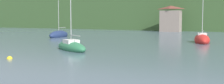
# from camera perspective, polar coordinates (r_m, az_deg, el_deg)

# --- Properties ---
(shore_building_west) EXTENTS (7.19, 3.58, 8.92)m
(shore_building_west) POSITION_cam_1_polar(r_m,az_deg,el_deg) (95.34, 12.24, 4.74)
(shore_building_west) COLOR gray
(shore_building_west) RESTS_ON ground_plane
(sailboat_mid_0) EXTENTS (7.76, 5.55, 11.32)m
(sailboat_mid_0) POSITION_cam_1_polar(r_m,az_deg,el_deg) (36.87, -8.59, -1.02)
(sailboat_mid_0) COLOR #2D754C
(sailboat_mid_0) RESTS_ON ground_plane
(sailboat_far_2) EXTENTS (3.72, 8.02, 11.10)m
(sailboat_far_2) POSITION_cam_1_polar(r_m,az_deg,el_deg) (65.22, -11.12, 1.46)
(sailboat_far_2) COLOR navy
(sailboat_far_2) RESTS_ON ground_plane
(sailboat_far_3) EXTENTS (4.66, 8.44, 11.00)m
(sailboat_far_3) POSITION_cam_1_polar(r_m,az_deg,el_deg) (51.15, 18.42, 0.48)
(sailboat_far_3) COLOR red
(sailboat_far_3) RESTS_ON ground_plane
(mooring_buoy_mid) EXTENTS (0.59, 0.59, 0.59)m
(mooring_buoy_mid) POSITION_cam_1_polar(r_m,az_deg,el_deg) (30.30, -20.76, -3.34)
(mooring_buoy_mid) COLOR yellow
(mooring_buoy_mid) RESTS_ON ground_plane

